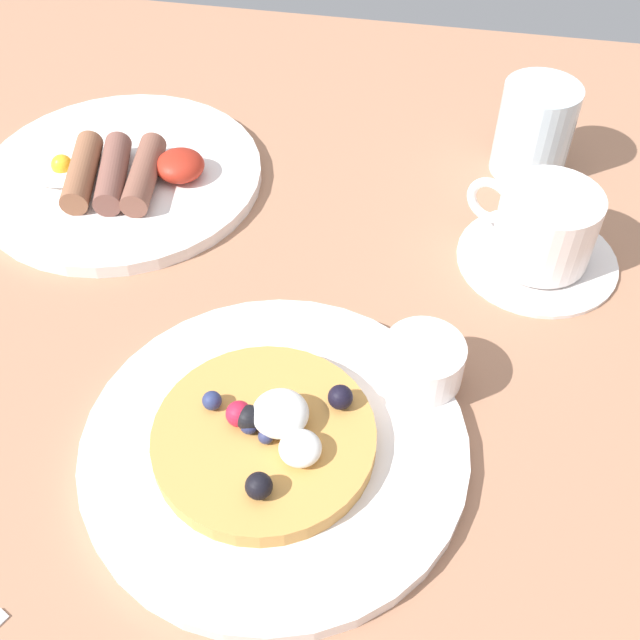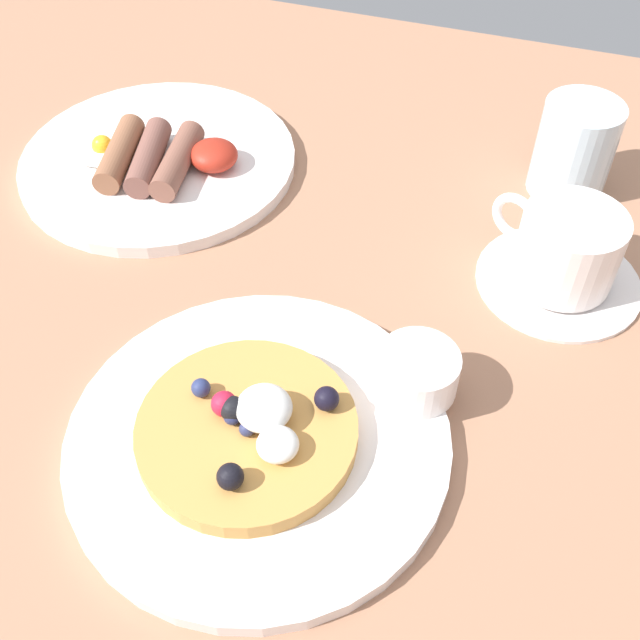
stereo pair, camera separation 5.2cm
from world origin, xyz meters
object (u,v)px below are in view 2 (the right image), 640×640
at_px(syrup_ramekin, 417,372).
at_px(coffee_saucer, 558,280).
at_px(pancake_plate, 259,439).
at_px(breakfast_plate, 159,161).
at_px(water_glass, 574,149).
at_px(coffee_cup, 567,246).

distance_m(syrup_ramekin, coffee_saucer, 0.18).
xyz_separation_m(pancake_plate, breakfast_plate, (-0.21, 0.27, -0.00)).
xyz_separation_m(pancake_plate, water_glass, (0.17, 0.36, 0.04)).
relative_size(breakfast_plate, water_glass, 3.00).
height_order(pancake_plate, coffee_cup, coffee_cup).
height_order(breakfast_plate, water_glass, water_glass).
relative_size(coffee_cup, water_glass, 1.24).
xyz_separation_m(breakfast_plate, coffee_saucer, (0.39, -0.04, -0.00)).
relative_size(syrup_ramekin, coffee_saucer, 0.43).
xyz_separation_m(pancake_plate, syrup_ramekin, (0.09, 0.07, 0.02)).
bearing_deg(syrup_ramekin, coffee_saucer, 60.84).
xyz_separation_m(syrup_ramekin, water_glass, (0.08, 0.28, 0.01)).
xyz_separation_m(breakfast_plate, coffee_cup, (0.38, -0.04, 0.03)).
xyz_separation_m(coffee_saucer, coffee_cup, (-0.00, 0.00, 0.04)).
height_order(coffee_saucer, coffee_cup, coffee_cup).
xyz_separation_m(syrup_ramekin, coffee_saucer, (0.09, 0.15, -0.03)).
distance_m(syrup_ramekin, water_glass, 0.29).
relative_size(pancake_plate, coffee_cup, 2.43).
height_order(syrup_ramekin, water_glass, water_glass).
xyz_separation_m(syrup_ramekin, breakfast_plate, (-0.30, 0.19, -0.02)).
xyz_separation_m(syrup_ramekin, coffee_cup, (0.08, 0.15, 0.01)).
relative_size(breakfast_plate, coffee_saucer, 1.94).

